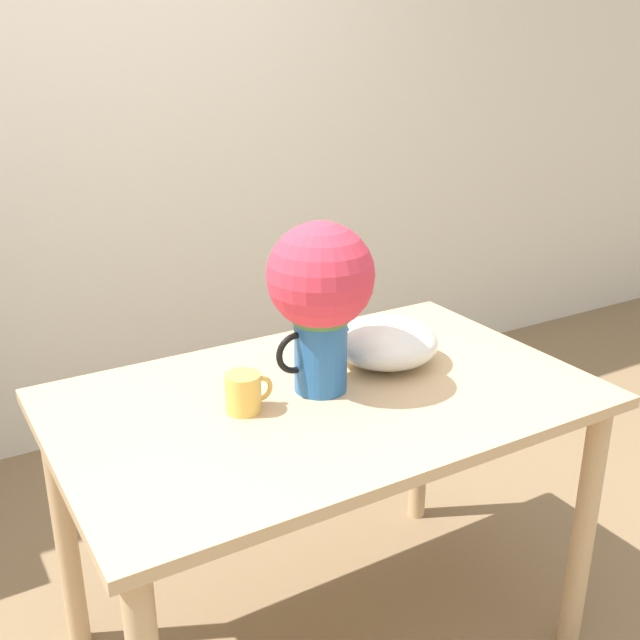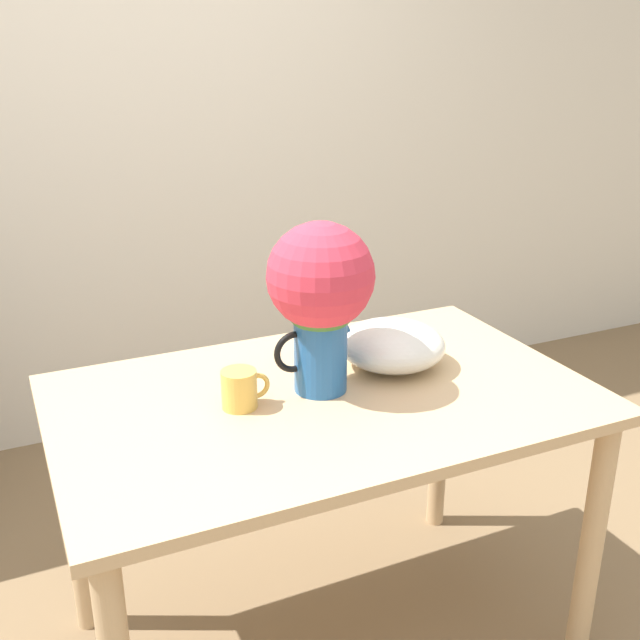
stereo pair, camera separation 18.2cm
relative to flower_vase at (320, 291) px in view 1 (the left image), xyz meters
name	(u,v)px [view 1 (the left image)]	position (x,y,z in m)	size (l,w,h in m)	color
wall_back	(72,128)	(-0.20, 1.52, 0.25)	(8.00, 0.05, 2.60)	silver
table	(325,433)	(0.00, -0.03, -0.38)	(1.32, 0.83, 0.79)	tan
flower_vase	(320,291)	(0.00, 0.00, 0.00)	(0.26, 0.26, 0.43)	#235B9E
coffee_mug	(244,393)	(-0.21, -0.01, -0.21)	(0.12, 0.09, 0.09)	gold
white_bowl	(385,342)	(0.24, 0.05, -0.20)	(0.28, 0.28, 0.12)	silver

